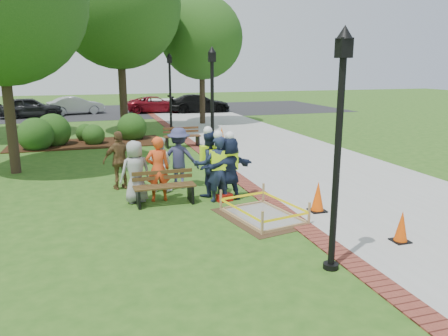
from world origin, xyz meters
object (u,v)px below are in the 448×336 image
object	(u,v)px
hivis_worker_c	(208,162)
hivis_worker_a	(230,166)
wet_concrete_pad	(263,208)
bench_near	(165,194)
lamp_near	(339,134)
cone_front	(401,227)
hivis_worker_b	(218,167)

from	to	relation	value
hivis_worker_c	hivis_worker_a	bearing A→B (deg)	-50.86
wet_concrete_pad	bench_near	distance (m)	2.74
bench_near	hivis_worker_c	bearing A→B (deg)	17.71
wet_concrete_pad	lamp_near	xyz separation A→B (m)	(0.15, -2.93, 2.25)
cone_front	hivis_worker_b	xyz separation A→B (m)	(-2.84, 3.88, 0.63)
lamp_near	hivis_worker_b	bearing A→B (deg)	100.23
wet_concrete_pad	hivis_worker_a	bearing A→B (deg)	101.71
wet_concrete_pad	hivis_worker_b	distance (m)	1.87
wet_concrete_pad	lamp_near	distance (m)	3.70
cone_front	hivis_worker_b	size ratio (longest dim) A/B	0.36
bench_near	hivis_worker_b	bearing A→B (deg)	-6.51
hivis_worker_a	hivis_worker_c	size ratio (longest dim) A/B	0.96
wet_concrete_pad	hivis_worker_c	world-z (taller)	hivis_worker_c
bench_near	lamp_near	distance (m)	5.64
lamp_near	hivis_worker_c	world-z (taller)	lamp_near
cone_front	hivis_worker_c	bearing A→B (deg)	123.63
cone_front	lamp_near	world-z (taller)	lamp_near
hivis_worker_b	hivis_worker_c	size ratio (longest dim) A/B	0.98
wet_concrete_pad	hivis_worker_b	world-z (taller)	hivis_worker_b
cone_front	bench_near	bearing A→B (deg)	136.68
lamp_near	hivis_worker_c	bearing A→B (deg)	100.41
wet_concrete_pad	hivis_worker_c	distance (m)	2.43
wet_concrete_pad	hivis_worker_c	bearing A→B (deg)	109.94
bench_near	cone_front	world-z (taller)	bench_near
wet_concrete_pad	lamp_near	world-z (taller)	lamp_near
hivis_worker_a	hivis_worker_b	world-z (taller)	hivis_worker_b
cone_front	hivis_worker_b	distance (m)	4.85
wet_concrete_pad	hivis_worker_b	size ratio (longest dim) A/B	1.33
cone_front	hivis_worker_c	size ratio (longest dim) A/B	0.35
lamp_near	hivis_worker_b	xyz separation A→B (m)	(-0.82, 4.52, -1.51)
lamp_near	wet_concrete_pad	bearing A→B (deg)	92.93
bench_near	hivis_worker_a	world-z (taller)	hivis_worker_a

